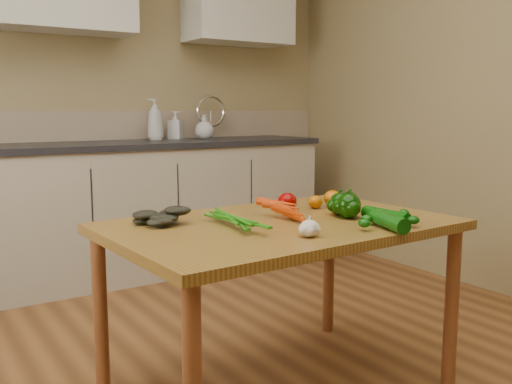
{
  "coord_description": "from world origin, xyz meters",
  "views": [
    {
      "loc": [
        -1.07,
        -1.44,
        1.11
      ],
      "look_at": [
        0.22,
        0.55,
        0.77
      ],
      "focal_mm": 40.0,
      "sensor_mm": 36.0,
      "label": 1
    }
  ],
  "objects_px": {
    "soap_bottle_a": "(155,119)",
    "garlic_bulb": "(310,228)",
    "leafy_greens": "(160,213)",
    "zucchini_b": "(389,222)",
    "zucchini_a": "(386,216)",
    "pepper_c": "(349,206)",
    "soap_bottle_c": "(204,127)",
    "soap_bottle_b": "(175,125)",
    "tomato_a": "(287,201)",
    "tomato_b": "(315,202)",
    "table": "(280,241)",
    "tomato_c": "(333,198)",
    "carrot_bunch": "(270,214)",
    "pepper_a": "(340,204)",
    "pepper_b": "(349,202)"
  },
  "relations": [
    {
      "from": "soap_bottle_b",
      "to": "zucchini_a",
      "type": "distance_m",
      "value": 2.31
    },
    {
      "from": "tomato_c",
      "to": "zucchini_b",
      "type": "distance_m",
      "value": 0.5
    },
    {
      "from": "pepper_c",
      "to": "soap_bottle_c",
      "type": "bearing_deg",
      "value": 77.98
    },
    {
      "from": "garlic_bulb",
      "to": "zucchini_a",
      "type": "distance_m",
      "value": 0.4
    },
    {
      "from": "leafy_greens",
      "to": "zucchini_b",
      "type": "xyz_separation_m",
      "value": [
        0.66,
        -0.52,
        -0.02
      ]
    },
    {
      "from": "soap_bottle_a",
      "to": "zucchini_a",
      "type": "relative_size",
      "value": 1.38
    },
    {
      "from": "tomato_a",
      "to": "tomato_b",
      "type": "relative_size",
      "value": 1.31
    },
    {
      "from": "soap_bottle_c",
      "to": "carrot_bunch",
      "type": "bearing_deg",
      "value": -111.62
    },
    {
      "from": "pepper_b",
      "to": "table",
      "type": "bearing_deg",
      "value": -175.29
    },
    {
      "from": "garlic_bulb",
      "to": "tomato_a",
      "type": "xyz_separation_m",
      "value": [
        0.24,
        0.46,
        0.01
      ]
    },
    {
      "from": "carrot_bunch",
      "to": "zucchini_a",
      "type": "height_order",
      "value": "carrot_bunch"
    },
    {
      "from": "carrot_bunch",
      "to": "tomato_a",
      "type": "height_order",
      "value": "tomato_a"
    },
    {
      "from": "tomato_a",
      "to": "zucchini_a",
      "type": "relative_size",
      "value": 0.39
    },
    {
      "from": "zucchini_a",
      "to": "soap_bottle_b",
      "type": "bearing_deg",
      "value": 85.26
    },
    {
      "from": "garlic_bulb",
      "to": "pepper_a",
      "type": "xyz_separation_m",
      "value": [
        0.35,
        0.25,
        0.02
      ]
    },
    {
      "from": "table",
      "to": "tomato_c",
      "type": "relative_size",
      "value": 16.67
    },
    {
      "from": "table",
      "to": "pepper_a",
      "type": "height_order",
      "value": "pepper_a"
    },
    {
      "from": "pepper_c",
      "to": "tomato_b",
      "type": "bearing_deg",
      "value": 83.1
    },
    {
      "from": "leafy_greens",
      "to": "zucchini_a",
      "type": "height_order",
      "value": "leafy_greens"
    },
    {
      "from": "pepper_a",
      "to": "tomato_c",
      "type": "relative_size",
      "value": 1.13
    },
    {
      "from": "pepper_a",
      "to": "tomato_b",
      "type": "bearing_deg",
      "value": 86.08
    },
    {
      "from": "leafy_greens",
      "to": "zucchini_b",
      "type": "height_order",
      "value": "leafy_greens"
    },
    {
      "from": "pepper_b",
      "to": "tomato_c",
      "type": "relative_size",
      "value": 1.02
    },
    {
      "from": "garlic_bulb",
      "to": "tomato_a",
      "type": "bearing_deg",
      "value": 62.56
    },
    {
      "from": "pepper_a",
      "to": "pepper_b",
      "type": "distance_m",
      "value": 0.1
    },
    {
      "from": "tomato_a",
      "to": "tomato_b",
      "type": "height_order",
      "value": "tomato_a"
    },
    {
      "from": "tomato_c",
      "to": "zucchini_b",
      "type": "bearing_deg",
      "value": -106.58
    },
    {
      "from": "garlic_bulb",
      "to": "tomato_a",
      "type": "distance_m",
      "value": 0.51
    },
    {
      "from": "table",
      "to": "zucchini_b",
      "type": "xyz_separation_m",
      "value": [
        0.25,
        -0.32,
        0.1
      ]
    },
    {
      "from": "garlic_bulb",
      "to": "tomato_c",
      "type": "relative_size",
      "value": 0.86
    },
    {
      "from": "pepper_c",
      "to": "tomato_c",
      "type": "xyz_separation_m",
      "value": [
        0.12,
        0.24,
        -0.01
      ]
    },
    {
      "from": "garlic_bulb",
      "to": "soap_bottle_c",
      "type": "bearing_deg",
      "value": 70.89
    },
    {
      "from": "zucchini_b",
      "to": "tomato_b",
      "type": "bearing_deg",
      "value": 84.06
    },
    {
      "from": "leafy_greens",
      "to": "pepper_a",
      "type": "relative_size",
      "value": 2.06
    },
    {
      "from": "tomato_c",
      "to": "zucchini_b",
      "type": "xyz_separation_m",
      "value": [
        -0.14,
        -0.48,
        -0.01
      ]
    },
    {
      "from": "soap_bottle_c",
      "to": "zucchini_b",
      "type": "height_order",
      "value": "soap_bottle_c"
    },
    {
      "from": "soap_bottle_b",
      "to": "carrot_bunch",
      "type": "xyz_separation_m",
      "value": [
        -0.56,
        -2.05,
        -0.28
      ]
    },
    {
      "from": "tomato_c",
      "to": "garlic_bulb",
      "type": "bearing_deg",
      "value": -137.44
    },
    {
      "from": "soap_bottle_a",
      "to": "soap_bottle_b",
      "type": "height_order",
      "value": "soap_bottle_a"
    },
    {
      "from": "table",
      "to": "soap_bottle_c",
      "type": "distance_m",
      "value": 2.12
    },
    {
      "from": "soap_bottle_c",
      "to": "tomato_c",
      "type": "height_order",
      "value": "soap_bottle_c"
    },
    {
      "from": "soap_bottle_a",
      "to": "garlic_bulb",
      "type": "xyz_separation_m",
      "value": [
        -0.41,
        -2.27,
        -0.33
      ]
    },
    {
      "from": "pepper_c",
      "to": "zucchini_a",
      "type": "distance_m",
      "value": 0.15
    },
    {
      "from": "soap_bottle_b",
      "to": "leafy_greens",
      "type": "relative_size",
      "value": 1.1
    },
    {
      "from": "table",
      "to": "carrot_bunch",
      "type": "bearing_deg",
      "value": 152.37
    },
    {
      "from": "soap_bottle_b",
      "to": "zucchini_a",
      "type": "height_order",
      "value": "soap_bottle_b"
    },
    {
      "from": "pepper_a",
      "to": "tomato_a",
      "type": "relative_size",
      "value": 1.1
    },
    {
      "from": "table",
      "to": "pepper_c",
      "type": "xyz_separation_m",
      "value": [
        0.27,
        -0.08,
        0.13
      ]
    },
    {
      "from": "soap_bottle_a",
      "to": "tomato_a",
      "type": "height_order",
      "value": "soap_bottle_a"
    },
    {
      "from": "table",
      "to": "soap_bottle_c",
      "type": "xyz_separation_m",
      "value": [
        0.7,
        1.96,
        0.37
      ]
    }
  ]
}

